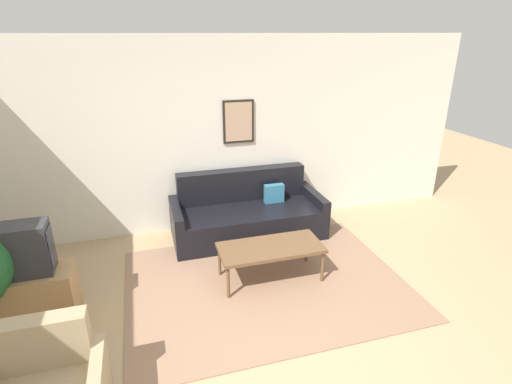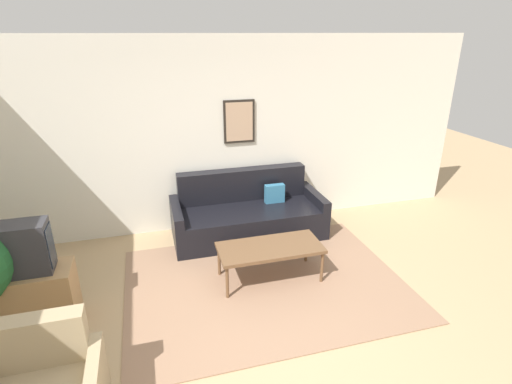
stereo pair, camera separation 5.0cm
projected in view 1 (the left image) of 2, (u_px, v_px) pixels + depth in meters
The scene contains 8 objects.
ground_plane at pixel (266, 359), 3.55m from camera, with size 16.00×16.00×0.00m, color tan.
area_rug at pixel (266, 283), 4.62m from camera, with size 3.14×2.32×0.01m.
wall_back at pixel (205, 137), 5.56m from camera, with size 8.00×0.09×2.70m.
couch at pixel (247, 215), 5.66m from camera, with size 2.10×0.90×0.89m.
coffee_table at pixel (271, 249), 4.58m from camera, with size 1.19×0.54×0.44m.
tv_stand at pixel (31, 301), 3.84m from camera, with size 0.83×0.42×0.61m.
tv at pixel (19, 250), 3.64m from camera, with size 0.55×0.28×0.50m.
potted_plant_by_window at pixel (22, 254), 4.34m from camera, with size 0.48×0.48×0.73m.
Camera 1 is at (-0.86, -2.61, 2.71)m, focal length 28.00 mm.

